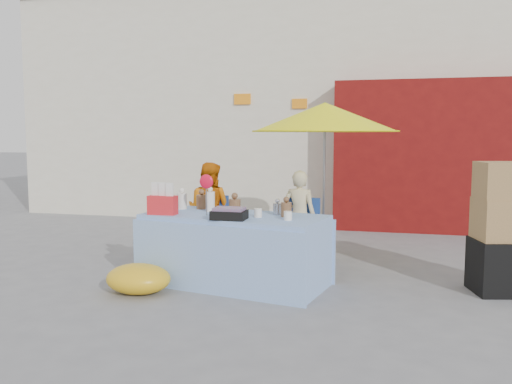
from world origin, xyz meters
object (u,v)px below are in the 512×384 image
(box_stack, at_px, (505,233))
(chair_right, at_px, (298,245))
(chair_left, at_px, (206,240))
(umbrella, at_px, (325,118))
(vendor_orange, at_px, (209,210))
(vendor_beige, at_px, (299,216))
(market_table, at_px, (234,249))

(box_stack, bearing_deg, chair_right, 162.34)
(chair_left, distance_m, umbrella, 2.27)
(vendor_orange, bearing_deg, chair_right, -179.40)
(vendor_beige, relative_size, box_stack, 0.87)
(vendor_beige, xyz_separation_m, box_stack, (2.33, -0.88, 0.03))
(market_table, bearing_deg, chair_left, 134.06)
(market_table, xyz_separation_m, vendor_beige, (0.53, 1.25, 0.20))
(chair_left, relative_size, chair_right, 1.00)
(chair_left, xyz_separation_m, umbrella, (1.55, 0.28, 1.64))
(vendor_orange, height_order, umbrella, umbrella)
(market_table, xyz_separation_m, chair_left, (-0.72, 1.11, -0.15))
(chair_left, distance_m, vendor_beige, 1.30)
(market_table, bearing_deg, vendor_orange, 131.22)
(market_table, relative_size, vendor_orange, 1.69)
(market_table, height_order, box_stack, box_stack)
(box_stack, bearing_deg, vendor_orange, 166.26)
(box_stack, bearing_deg, chair_left, 168.30)
(chair_left, distance_m, chair_right, 1.25)
(market_table, relative_size, vendor_beige, 1.81)
(vendor_orange, xyz_separation_m, vendor_beige, (1.25, 0.00, -0.04))
(chair_right, bearing_deg, chair_left, -173.27)
(vendor_orange, distance_m, vendor_beige, 1.25)
(box_stack, bearing_deg, umbrella, 153.20)
(vendor_beige, bearing_deg, market_table, 73.62)
(umbrella, bearing_deg, vendor_orange, -174.47)
(umbrella, bearing_deg, chair_left, -169.59)
(vendor_orange, height_order, vendor_beige, vendor_orange)
(chair_right, relative_size, vendor_orange, 0.65)
(umbrella, bearing_deg, chair_right, -136.36)
(chair_left, bearing_deg, box_stack, -4.97)
(vendor_orange, bearing_deg, chair_left, 97.52)
(market_table, relative_size, chair_right, 2.58)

